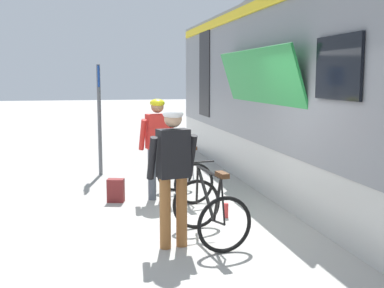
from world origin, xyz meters
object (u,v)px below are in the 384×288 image
Objects in this scene: backpack_on_platform at (116,190)px; platform_sign_post at (99,101)px; water_bottle_near_the_bikes at (226,211)px; bicycle_far_black at (210,210)px; bicycle_near_silver at (184,175)px; cyclist_far_in_dark at (173,165)px; cyclist_near_in_red at (158,140)px.

platform_sign_post is (-0.19, 2.44, 1.42)m from backpack_on_platform.
platform_sign_post is (-1.78, 3.75, 1.51)m from water_bottle_near_the_bikes.
bicycle_far_black is at bearing -49.05° from backpack_on_platform.
backpack_on_platform is (-1.21, -0.07, -0.20)m from bicycle_near_silver.
water_bottle_near_the_bikes is at bearing 47.51° from cyclist_far_in_dark.
cyclist_near_in_red is at bearing 98.63° from bicycle_far_black.
cyclist_near_in_red reaches higher than water_bottle_near_the_bikes.
bicycle_near_silver is at bearing 75.76° from cyclist_far_in_dark.
cyclist_near_in_red is 0.80m from bicycle_near_silver.
backpack_on_platform is at bearing -176.64° from bicycle_near_silver.
cyclist_far_in_dark reaches higher than backpack_on_platform.
backpack_on_platform is 0.17× the size of platform_sign_post.
backpack_on_platform is at bearing -85.61° from platform_sign_post.
platform_sign_post is at bearing 105.25° from bicycle_far_black.
water_bottle_near_the_bikes is at bearing -64.69° from platform_sign_post.
water_bottle_near_the_bikes is (1.59, -1.32, -0.09)m from backpack_on_platform.
cyclist_far_in_dark reaches higher than water_bottle_near_the_bikes.
water_bottle_near_the_bikes is 0.09× the size of platform_sign_post.
water_bottle_near_the_bikes is at bearing -24.53° from backpack_on_platform.
bicycle_near_silver reaches higher than backpack_on_platform.
cyclist_near_in_red is 4.40× the size of backpack_on_platform.
backpack_on_platform is 2.83m from platform_sign_post.
platform_sign_post reaches higher than bicycle_near_silver.
bicycle_far_black reaches higher than water_bottle_near_the_bikes.
platform_sign_post is at bearing 109.49° from backpack_on_platform.
water_bottle_near_the_bikes is (0.85, -1.37, -0.94)m from cyclist_near_in_red.
platform_sign_post is (-0.77, 4.86, 0.57)m from cyclist_far_in_dark.
bicycle_near_silver is 1.47m from water_bottle_near_the_bikes.
bicycle_far_black is at bearing -92.94° from bicycle_near_silver.
bicycle_far_black is at bearing -74.75° from platform_sign_post.
cyclist_near_in_red is at bearing 86.28° from cyclist_far_in_dark.
platform_sign_post is (-1.28, 4.69, 1.22)m from bicycle_far_black.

